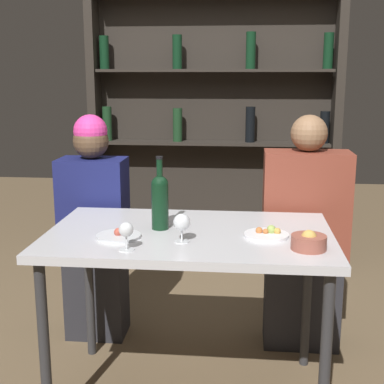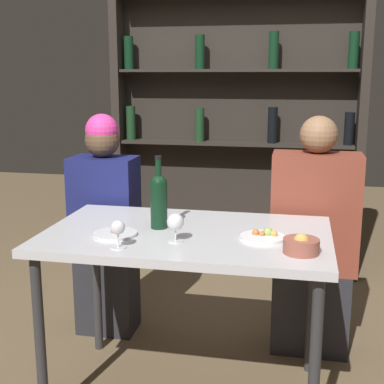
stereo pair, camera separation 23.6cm
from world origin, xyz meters
name	(u,v)px [view 1 (the left image)]	position (x,y,z in m)	size (l,w,h in m)	color
dining_table	(189,249)	(0.00, 0.00, 0.70)	(1.22, 0.75, 0.78)	silver
wine_rack_wall	(214,115)	(0.00, 1.70, 1.15)	(1.79, 0.21, 2.24)	#28231E
wine_bottle	(160,199)	(-0.13, 0.03, 0.91)	(0.07, 0.07, 0.32)	black
wine_glass_0	(126,231)	(-0.21, -0.27, 0.85)	(0.06, 0.06, 0.11)	silver
wine_glass_1	(182,223)	(-0.02, -0.14, 0.85)	(0.07, 0.07, 0.12)	silver
food_plate_0	(119,235)	(-0.28, -0.11, 0.78)	(0.18, 0.18, 0.04)	silver
food_plate_1	(267,234)	(0.33, -0.03, 0.79)	(0.19, 0.19, 0.04)	white
snack_bowl	(309,242)	(0.48, -0.19, 0.81)	(0.14, 0.14, 0.08)	#995142
seated_person_left	(95,232)	(-0.57, 0.53, 0.60)	(0.35, 0.22, 1.23)	#26262B
seated_person_right	(304,242)	(0.55, 0.53, 0.58)	(0.44, 0.22, 1.24)	#26262B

